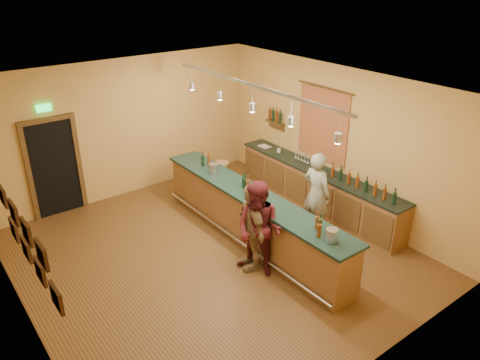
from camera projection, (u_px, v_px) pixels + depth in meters
floor at (212, 256)px, 8.89m from camera, size 7.00×7.00×0.00m
ceiling at (208, 90)px, 7.54m from camera, size 6.50×7.00×0.02m
wall_back at (125, 129)px, 10.74m from camera, size 6.50×0.02×3.20m
wall_front at (371, 276)px, 5.68m from camera, size 6.50×0.02×3.20m
wall_left at (14, 240)px, 6.43m from camera, size 0.02×7.00×3.20m
wall_right at (336, 141)px, 9.99m from camera, size 0.02×7.00×3.20m
doorway at (54, 166)px, 9.99m from camera, size 1.15×0.09×2.48m
tapestry at (323, 125)px, 10.17m from camera, size 0.03×1.40×1.60m
bottle_shelf at (275, 118)px, 11.29m from camera, size 0.17×0.55×0.54m
picture_grid at (27, 241)px, 5.76m from camera, size 0.06×2.20×0.70m
back_counter at (317, 188)px, 10.44m from camera, size 0.60×4.55×1.27m
tasting_bar at (251, 214)px, 9.14m from camera, size 0.73×5.10×1.38m
pendant_track at (252, 94)px, 8.14m from camera, size 0.11×4.60×0.50m
bartender at (316, 194)px, 9.31m from camera, size 0.48×0.68×1.76m
customer_a at (259, 229)px, 8.07m from camera, size 0.93×1.04×1.76m
customer_b at (251, 227)px, 8.26m from camera, size 0.66×1.04×1.65m
bar_stool at (222, 168)px, 11.20m from camera, size 0.36×0.36×0.74m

